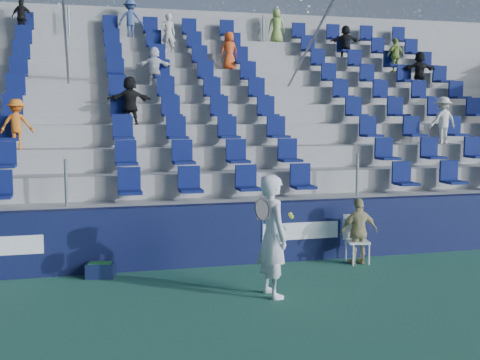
{
  "coord_description": "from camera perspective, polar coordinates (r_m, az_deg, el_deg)",
  "views": [
    {
      "loc": [
        -2.63,
        -8.16,
        2.93
      ],
      "look_at": [
        0.2,
        2.8,
        1.7
      ],
      "focal_mm": 45.0,
      "sensor_mm": 36.0,
      "label": 1
    }
  ],
  "objects": [
    {
      "name": "ground",
      "position": [
        9.06,
        3.28,
        -12.68
      ],
      "size": [
        70.0,
        70.0,
        0.0
      ],
      "primitive_type": "plane",
      "color": "#296049",
      "rests_on": "ground"
    },
    {
      "name": "sponsor_wall",
      "position": [
        11.84,
        -1.35,
        -5.15
      ],
      "size": [
        24.0,
        0.32,
        1.2
      ],
      "color": "#10163C",
      "rests_on": "ground"
    },
    {
      "name": "grandstand",
      "position": [
        16.63,
        -5.36,
        3.44
      ],
      "size": [
        24.0,
        8.17,
        6.63
      ],
      "color": "#9E9E99",
      "rests_on": "ground"
    },
    {
      "name": "tennis_player",
      "position": [
        9.72,
        3.11,
        -5.29
      ],
      "size": [
        0.69,
        0.78,
        1.99
      ],
      "color": "silver",
      "rests_on": "ground"
    },
    {
      "name": "line_judge_chair",
      "position": [
        12.22,
        10.89,
        -5.18
      ],
      "size": [
        0.49,
        0.5,
        0.95
      ],
      "color": "white",
      "rests_on": "ground"
    },
    {
      "name": "line_judge",
      "position": [
        12.06,
        11.21,
        -4.79
      ],
      "size": [
        0.78,
        0.35,
        1.31
      ],
      "primitive_type": "imported",
      "rotation": [
        0.0,
        0.0,
        3.11
      ],
      "color": "tan",
      "rests_on": "ground"
    },
    {
      "name": "ball_bin",
      "position": [
        11.26,
        -13.1,
        -8.25
      ],
      "size": [
        0.55,
        0.42,
        0.28
      ],
      "color": "#111B3E",
      "rests_on": "ground"
    }
  ]
}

